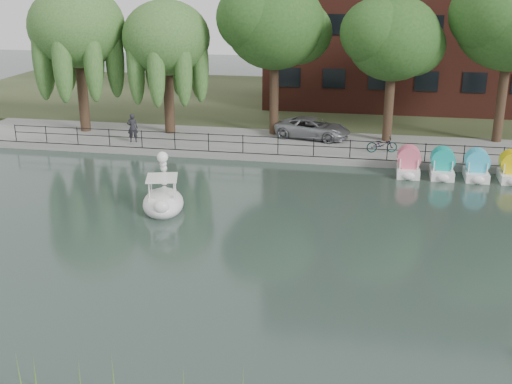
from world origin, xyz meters
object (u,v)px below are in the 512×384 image
(bicycle, at_px, (382,144))
(minivan, at_px, (313,127))
(swan_boat, at_px, (163,198))
(pedestrian, at_px, (132,126))

(bicycle, bearing_deg, minivan, 46.74)
(minivan, distance_m, bicycle, 4.87)
(bicycle, relative_size, swan_boat, 0.53)
(minivan, height_order, swan_boat, swan_boat)
(bicycle, xyz_separation_m, swan_boat, (-9.53, -10.11, -0.37))
(swan_boat, bearing_deg, minivan, 51.70)
(minivan, height_order, pedestrian, pedestrian)
(pedestrian, relative_size, swan_boat, 0.61)
(minivan, xyz_separation_m, bicycle, (4.17, -2.51, -0.22))
(pedestrian, bearing_deg, bicycle, 165.62)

